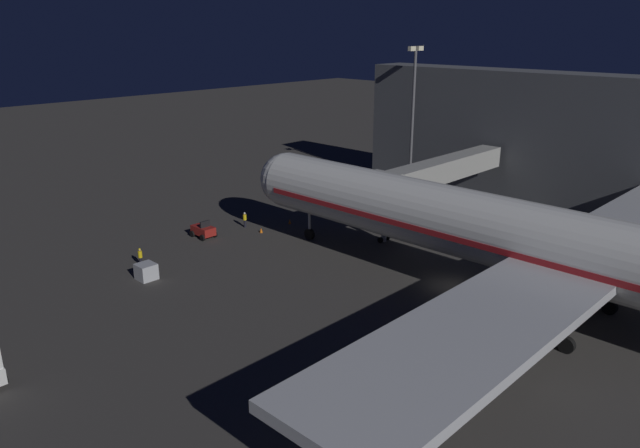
# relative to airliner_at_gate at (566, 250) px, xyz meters

# --- Properties ---
(ground_plane) EXTENTS (320.00, 320.00, 0.00)m
(ground_plane) POSITION_rel_airliner_at_gate_xyz_m (-0.00, -9.48, -5.99)
(ground_plane) COLOR #383533
(airliner_at_gate) EXTENTS (56.97, 68.42, 20.40)m
(airliner_at_gate) POSITION_rel_airliner_at_gate_xyz_m (0.00, 0.00, 0.00)
(airliner_at_gate) COLOR silver
(airliner_at_gate) RESTS_ON ground_plane
(jet_bridge) EXTENTS (24.79, 3.40, 7.63)m
(jet_bridge) POSITION_rel_airliner_at_gate_xyz_m (-13.14, -21.27, 0.10)
(jet_bridge) COLOR #9E9E99
(jet_bridge) RESTS_ON ground_plane
(apron_floodlight_mast) EXTENTS (2.90, 0.50, 19.56)m
(apron_floodlight_mast) POSITION_rel_airliner_at_gate_xyz_m (-25.50, -32.72, 5.25)
(apron_floodlight_mast) COLOR #59595E
(apron_floodlight_mast) RESTS_ON ground_plane
(pushback_tug) EXTENTS (1.86, 2.73, 1.95)m
(pushback_tug) POSITION_rel_airliner_at_gate_xyz_m (7.61, -36.41, -5.21)
(pushback_tug) COLOR maroon
(pushback_tug) RESTS_ON ground_plane
(baggage_container_near_belt) EXTENTS (1.63, 1.65, 1.48)m
(baggage_container_near_belt) POSITION_rel_airliner_at_gate_xyz_m (18.06, -30.62, -5.25)
(baggage_container_near_belt) COLOR #B7BABF
(baggage_container_near_belt) RESTS_ON ground_plane
(ground_crew_near_nose_gear) EXTENTS (0.40, 0.40, 1.79)m
(ground_crew_near_nose_gear) POSITION_rel_airliner_at_gate_xyz_m (16.73, -33.93, -5.01)
(ground_crew_near_nose_gear) COLOR black
(ground_crew_near_nose_gear) RESTS_ON ground_plane
(ground_crew_by_belt_loader) EXTENTS (0.40, 0.40, 1.80)m
(ground_crew_by_belt_loader) POSITION_rel_airliner_at_gate_xyz_m (2.27, -35.79, -5.00)
(ground_crew_by_belt_loader) COLOR black
(ground_crew_by_belt_loader) RESTS_ON ground_plane
(traffic_cone_nose_port) EXTENTS (0.36, 0.36, 0.55)m
(traffic_cone_nose_port) POSITION_rel_airliner_at_gate_xyz_m (-2.20, -33.02, -5.72)
(traffic_cone_nose_port) COLOR orange
(traffic_cone_nose_port) RESTS_ON ground_plane
(traffic_cone_nose_starboard) EXTENTS (0.36, 0.36, 0.55)m
(traffic_cone_nose_starboard) POSITION_rel_airliner_at_gate_xyz_m (2.20, -33.02, -5.72)
(traffic_cone_nose_starboard) COLOR orange
(traffic_cone_nose_starboard) RESTS_ON ground_plane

